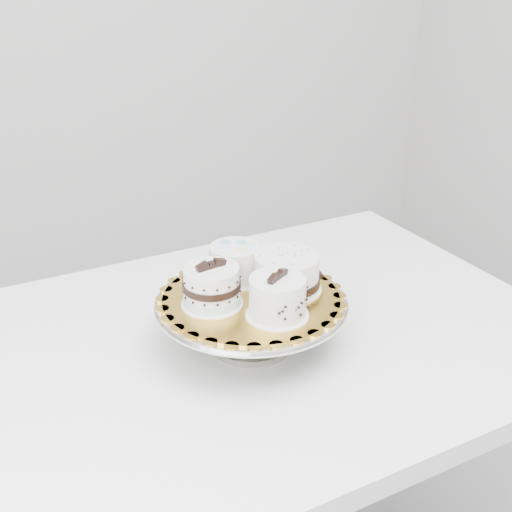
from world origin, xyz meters
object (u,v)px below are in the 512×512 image
cake_banded (212,288)px  cake_stand (251,313)px  cake_board (251,298)px  cake_swirl (277,298)px  table (237,371)px  cake_dots (235,263)px  cake_ribbon (287,274)px

cake_banded → cake_stand: bearing=-12.9°
cake_board → cake_swirl: 0.09m
table → cake_dots: (0.02, 0.04, 0.21)m
cake_board → cake_ribbon: (0.07, -0.00, 0.03)m
cake_dots → cake_ribbon: size_ratio=0.88×
cake_board → cake_banded: cake_banded is taller
cake_swirl → cake_banded: size_ratio=1.20×
cake_stand → cake_swirl: size_ratio=2.67×
cake_stand → cake_dots: size_ratio=2.89×
cake_stand → cake_board: (0.00, 0.00, 0.03)m
cake_dots → cake_board: bearing=-73.2°
cake_ribbon → cake_banded: bearing=172.9°
table → cake_ribbon: size_ratio=9.14×
cake_board → cake_ribbon: size_ratio=2.35×
table → cake_swirl: (0.03, -0.11, 0.21)m
cake_banded → cake_board: bearing=-12.9°
cake_board → cake_swirl: cake_swirl is taller
cake_stand → cake_swirl: bearing=-83.8°
cake_swirl → cake_ribbon: 0.10m
table → cake_board: bearing=-60.4°
cake_dots → cake_ribbon: 0.10m
cake_stand → cake_banded: size_ratio=3.20×
cake_swirl → cake_board: bearing=67.7°
cake_stand → cake_banded: bearing=173.9°
table → cake_dots: bearing=64.5°
cake_stand → cake_board: size_ratio=1.09×
cake_board → cake_banded: 0.08m
cake_board → cake_dots: (0.00, 0.07, 0.04)m
cake_stand → cake_board: cake_board is taller
table → cake_swirl: bearing=-76.9°
table → cake_banded: bearing=-159.3°
table → cake_stand: 0.14m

